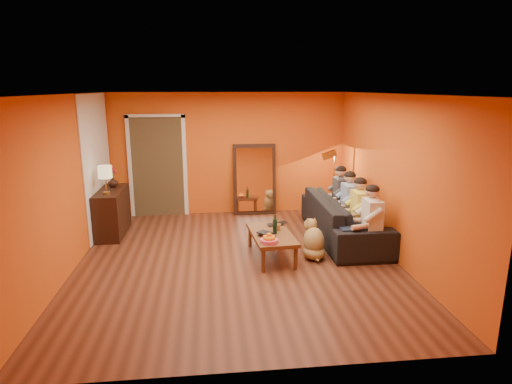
{
  "coord_description": "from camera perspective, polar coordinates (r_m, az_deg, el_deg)",
  "views": [
    {
      "loc": [
        -0.4,
        -6.37,
        2.7
      ],
      "look_at": [
        0.35,
        0.5,
        1.0
      ],
      "focal_mm": 30.0,
      "sensor_mm": 36.0,
      "label": 1
    }
  ],
  "objects": [
    {
      "name": "tumbler",
      "position": [
        7.02,
        2.89,
        -4.7
      ],
      "size": [
        0.13,
        0.13,
        0.1
      ],
      "primitive_type": "imported",
      "rotation": [
        0.0,
        0.0,
        -0.24
      ],
      "color": "#B27F3F",
      "rests_on": "coffee_table"
    },
    {
      "name": "wine_bottle",
      "position": [
        6.82,
        2.55,
        -4.34
      ],
      "size": [
        0.07,
        0.07,
        0.31
      ],
      "primitive_type": "cylinder",
      "color": "black",
      "rests_on": "coffee_table"
    },
    {
      "name": "floor_lamp",
      "position": [
        8.87,
        10.31,
        0.69
      ],
      "size": [
        0.34,
        0.29,
        1.44
      ],
      "primitive_type": null,
      "rotation": [
        0.0,
        0.0,
        -0.2
      ],
      "color": "gold",
      "rests_on": "floor"
    },
    {
      "name": "fruit_bowl",
      "position": [
        6.45,
        1.76,
        -6.12
      ],
      "size": [
        0.26,
        0.26,
        0.16
      ],
      "primitive_type": null,
      "color": "#F15581",
      "rests_on": "coffee_table"
    },
    {
      "name": "sideboard",
      "position": [
        8.44,
        -18.6,
        -2.56
      ],
      "size": [
        0.44,
        1.18,
        0.85
      ],
      "primitive_type": "cube",
      "color": "black",
      "rests_on": "floor"
    },
    {
      "name": "person_mid_right",
      "position": [
        8.03,
        12.35,
        -1.58
      ],
      "size": [
        0.7,
        0.44,
        1.22
      ],
      "primitive_type": null,
      "color": "#809AC6",
      "rests_on": "sofa"
    },
    {
      "name": "flowers",
      "position": [
        8.51,
        -18.65,
        2.8
      ],
      "size": [
        0.17,
        0.17,
        0.42
      ],
      "primitive_type": null,
      "color": "#B01426",
      "rests_on": "vase"
    },
    {
      "name": "door_header",
      "position": [
        9.16,
        -13.32,
        9.83
      ],
      "size": [
        1.22,
        0.06,
        0.08
      ],
      "primitive_type": "cube",
      "color": "white",
      "rests_on": "wall_back"
    },
    {
      "name": "vase",
      "position": [
        8.55,
        -18.53,
        1.28
      ],
      "size": [
        0.19,
        0.19,
        0.2
      ],
      "primitive_type": "imported",
      "color": "black",
      "rests_on": "sideboard"
    },
    {
      "name": "mirror_glass",
      "position": [
        9.21,
        -0.18,
        1.66
      ],
      "size": [
        0.78,
        0.21,
        1.35
      ],
      "primitive_type": "cube",
      "rotation": [
        -0.14,
        0.0,
        0.0
      ],
      "color": "white",
      "rests_on": "mirror_frame"
    },
    {
      "name": "sofa",
      "position": [
        7.97,
        11.61,
        -3.42
      ],
      "size": [
        2.58,
        1.01,
        0.75
      ],
      "primitive_type": "imported",
      "rotation": [
        0.0,
        0.0,
        1.57
      ],
      "color": "black",
      "rests_on": "floor"
    },
    {
      "name": "mirror_frame",
      "position": [
        9.25,
        -0.21,
        1.72
      ],
      "size": [
        0.92,
        0.27,
        1.51
      ],
      "primitive_type": "cube",
      "rotation": [
        -0.14,
        0.0,
        0.0
      ],
      "color": "black",
      "rests_on": "floor"
    },
    {
      "name": "person_far_left",
      "position": [
        7.04,
        15.16,
        -3.92
      ],
      "size": [
        0.7,
        0.44,
        1.22
      ],
      "primitive_type": null,
      "color": "beige",
      "rests_on": "sofa"
    },
    {
      "name": "laptop",
      "position": [
        7.26,
        3.07,
        -4.38
      ],
      "size": [
        0.42,
        0.34,
        0.03
      ],
      "primitive_type": "imported",
      "rotation": [
        0.0,
        0.0,
        0.35
      ],
      "color": "black",
      "rests_on": "coffee_table"
    },
    {
      "name": "room_shell",
      "position": [
        6.89,
        -2.78,
        2.09
      ],
      "size": [
        5.0,
        5.5,
        2.6
      ],
      "color": "brown",
      "rests_on": "ground"
    },
    {
      "name": "table_lamp",
      "position": [
        7.99,
        -19.42,
        1.52
      ],
      "size": [
        0.24,
        0.24,
        0.51
      ],
      "primitive_type": null,
      "color": "beige",
      "rests_on": "sideboard"
    },
    {
      "name": "coffee_table",
      "position": [
        6.98,
        2.04,
        -7.07
      ],
      "size": [
        0.72,
        1.27,
        0.42
      ],
      "primitive_type": null,
      "rotation": [
        0.0,
        0.0,
        0.09
      ],
      "color": "brown",
      "rests_on": "floor"
    },
    {
      "name": "door_jamb_left",
      "position": [
        9.37,
        -16.42,
        3.12
      ],
      "size": [
        0.08,
        0.06,
        2.2
      ],
      "primitive_type": "cube",
      "color": "white",
      "rests_on": "wall_back"
    },
    {
      "name": "book_mid",
      "position": [
        6.7,
        0.85,
        -5.76
      ],
      "size": [
        0.19,
        0.25,
        0.02
      ],
      "primitive_type": "imported",
      "rotation": [
        0.0,
        0.0,
        0.08
      ],
      "color": "#B01426",
      "rests_on": "book_lower"
    },
    {
      "name": "person_far_right",
      "position": [
        8.54,
        11.2,
        -0.61
      ],
      "size": [
        0.7,
        0.44,
        1.22
      ],
      "primitive_type": null,
      "color": "#36363C",
      "rests_on": "sofa"
    },
    {
      "name": "doorway_recess",
      "position": [
        9.41,
        -12.88,
        3.37
      ],
      "size": [
        1.06,
        0.3,
        2.1
      ],
      "primitive_type": "cube",
      "color": "#3F2D19",
      "rests_on": "floor"
    },
    {
      "name": "book_upper",
      "position": [
        6.67,
        0.79,
        -5.66
      ],
      "size": [
        0.29,
        0.29,
        0.02
      ],
      "primitive_type": "imported",
      "rotation": [
        0.0,
        0.0,
        0.75
      ],
      "color": "black",
      "rests_on": "book_mid"
    },
    {
      "name": "book_lower",
      "position": [
        6.69,
        0.77,
        -5.97
      ],
      "size": [
        0.29,
        0.32,
        0.02
      ],
      "primitive_type": "imported",
      "rotation": [
        0.0,
        0.0,
        0.44
      ],
      "color": "black",
      "rests_on": "coffee_table"
    },
    {
      "name": "white_accent",
      "position": [
        8.49,
        -20.39,
        3.47
      ],
      "size": [
        0.02,
        1.9,
        2.58
      ],
      "primitive_type": "cube",
      "color": "white",
      "rests_on": "wall_left"
    },
    {
      "name": "dog",
      "position": [
        6.99,
        7.71,
        -6.17
      ],
      "size": [
        0.55,
        0.65,
        0.65
      ],
      "primitive_type": null,
      "rotation": [
        0.0,
        0.0,
        0.43
      ],
      "color": "#A7814B",
      "rests_on": "floor"
    },
    {
      "name": "door_jamb_right",
      "position": [
        9.24,
        -9.44,
        3.35
      ],
      "size": [
        0.08,
        0.06,
        2.2
      ],
      "primitive_type": "cube",
      "color": "white",
      "rests_on": "wall_back"
    },
    {
      "name": "person_mid_left",
      "position": [
        7.54,
        13.66,
        -2.67
      ],
      "size": [
        0.7,
        0.44,
        1.22
      ],
      "primitive_type": null,
      "color": "#DBCD49",
      "rests_on": "sofa"
    }
  ]
}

